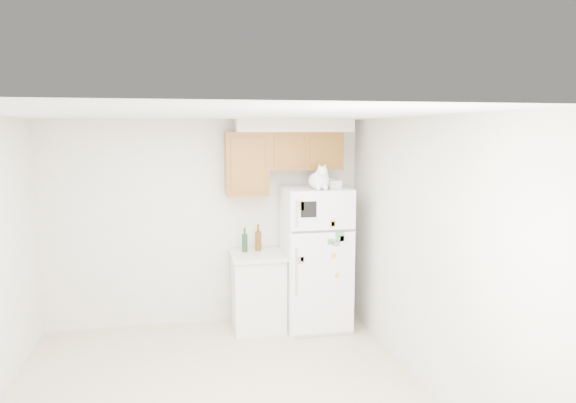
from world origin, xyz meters
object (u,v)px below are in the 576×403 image
object	(u,v)px
cat	(320,180)
bottle_amber	(258,238)
refrigerator	(316,258)
bottle_green	(245,240)
storage_box_back	(324,182)
storage_box_front	(334,184)
base_counter	(258,290)

from	to	relation	value
cat	bottle_amber	size ratio (longest dim) A/B	1.31
refrigerator	bottle_green	bearing A→B (deg)	168.11
storage_box_back	storage_box_front	world-z (taller)	storage_box_back
bottle_green	refrigerator	bearing A→B (deg)	-11.89
base_counter	bottle_amber	size ratio (longest dim) A/B	2.83
storage_box_front	bottle_amber	size ratio (longest dim) A/B	0.46
refrigerator	bottle_amber	world-z (taller)	refrigerator
bottle_green	base_counter	bearing A→B (deg)	-35.16
storage_box_front	bottle_green	size ratio (longest dim) A/B	0.51
storage_box_back	bottle_amber	size ratio (longest dim) A/B	0.55
base_counter	cat	size ratio (longest dim) A/B	2.16
bottle_green	bottle_amber	xyz separation A→B (m)	(0.17, 0.03, 0.01)
base_counter	bottle_amber	distance (m)	0.63
storage_box_back	refrigerator	bearing A→B (deg)	-129.37
refrigerator	base_counter	xyz separation A→B (m)	(-0.69, 0.07, -0.39)
refrigerator	storage_box_back	bearing A→B (deg)	48.63
storage_box_back	bottle_green	distance (m)	1.19
refrigerator	bottle_amber	distance (m)	0.74
refrigerator	cat	bearing A→B (deg)	-91.21
storage_box_front	bottle_amber	bearing A→B (deg)	153.21
base_counter	bottle_green	distance (m)	0.63
storage_box_back	bottle_green	world-z (taller)	storage_box_back
cat	bottle_green	bearing A→B (deg)	156.44
storage_box_front	bottle_green	bearing A→B (deg)	157.60
cat	bottle_green	distance (m)	1.17
bottle_green	cat	bearing A→B (deg)	-23.56
cat	bottle_amber	xyz separation A→B (m)	(-0.66, 0.39, -0.73)
base_counter	cat	bearing A→B (deg)	-20.77
base_counter	bottle_amber	xyz separation A→B (m)	(0.02, 0.13, 0.62)
cat	bottle_green	world-z (taller)	cat
base_counter	storage_box_back	world-z (taller)	storage_box_back
base_counter	storage_box_front	xyz separation A→B (m)	(0.88, -0.17, 1.28)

